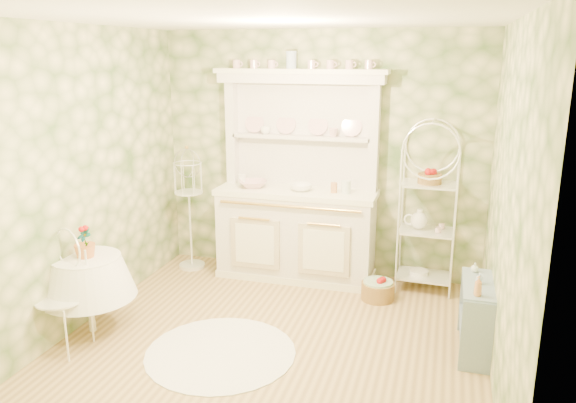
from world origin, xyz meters
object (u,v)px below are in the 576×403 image
(bakers_rack, at_px, (427,213))
(cafe_chair, at_px, (59,295))
(kitchen_dresser, at_px, (296,178))
(side_shelf, at_px, (476,318))
(round_table, at_px, (89,292))
(floor_basket, at_px, (378,290))
(birdcage_stand, at_px, (189,207))

(bakers_rack, relative_size, cafe_chair, 1.70)
(kitchen_dresser, bearing_deg, side_shelf, -31.97)
(bakers_rack, height_order, round_table, bakers_rack)
(bakers_rack, relative_size, floor_basket, 5.52)
(round_table, xyz_separation_m, cafe_chair, (-0.04, -0.34, 0.12))
(bakers_rack, xyz_separation_m, round_table, (-2.84, -1.81, -0.46))
(side_shelf, bearing_deg, round_table, -171.53)
(kitchen_dresser, xyz_separation_m, bakers_rack, (1.40, 0.04, -0.31))
(kitchen_dresser, height_order, side_shelf, kitchen_dresser)
(side_shelf, relative_size, round_table, 0.95)
(side_shelf, bearing_deg, bakers_rack, 109.97)
(round_table, relative_size, floor_basket, 2.48)
(side_shelf, height_order, birdcage_stand, birdcage_stand)
(kitchen_dresser, distance_m, floor_basket, 1.47)
(round_table, bearing_deg, kitchen_dresser, 50.79)
(cafe_chair, bearing_deg, side_shelf, 35.19)
(side_shelf, height_order, cafe_chair, cafe_chair)
(round_table, distance_m, cafe_chair, 0.36)
(side_shelf, xyz_separation_m, cafe_chair, (-3.36, -0.93, 0.19))
(kitchen_dresser, height_order, cafe_chair, kitchen_dresser)
(side_shelf, bearing_deg, kitchen_dresser, 146.42)
(cafe_chair, distance_m, birdcage_stand, 2.06)
(kitchen_dresser, height_order, bakers_rack, kitchen_dresser)
(bakers_rack, distance_m, round_table, 3.40)
(kitchen_dresser, bearing_deg, cafe_chair, -125.11)
(bakers_rack, xyz_separation_m, birdcage_stand, (-2.66, -0.11, -0.11))
(side_shelf, distance_m, round_table, 3.37)
(floor_basket, bearing_deg, side_shelf, -41.67)
(birdcage_stand, bearing_deg, side_shelf, -19.40)
(cafe_chair, height_order, birdcage_stand, birdcage_stand)
(kitchen_dresser, height_order, floor_basket, kitchen_dresser)
(bakers_rack, bearing_deg, side_shelf, -66.04)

